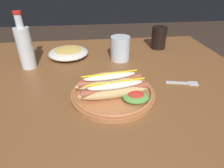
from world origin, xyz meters
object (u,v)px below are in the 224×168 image
glass_bottle (25,47)px  fork (185,83)px  side_bowl (68,52)px  hot_dog_plate (114,90)px  soda_cup (159,38)px  water_cup (120,48)px

glass_bottle → fork: bearing=-19.4°
glass_bottle → side_bowl: size_ratio=1.23×
fork → glass_bottle: 0.67m
hot_dog_plate → glass_bottle: 0.45m
fork → soda_cup: size_ratio=1.04×
hot_dog_plate → water_cup: (0.07, 0.31, 0.03)m
fork → hot_dog_plate: bearing=-156.7°
side_bowl → water_cup: bearing=-13.7°
soda_cup → water_cup: 0.27m
fork → soda_cup: bearing=99.3°
side_bowl → soda_cup: bearing=8.7°
soda_cup → water_cup: bearing=-150.0°
soda_cup → side_bowl: size_ratio=0.60×
water_cup → side_bowl: bearing=166.3°
soda_cup → glass_bottle: glass_bottle is taller
soda_cup → side_bowl: (-0.48, -0.07, -0.03)m
fork → side_bowl: 0.56m
hot_dog_plate → glass_bottle: glass_bottle is taller
water_cup → side_bowl: size_ratio=0.58×
fork → water_cup: water_cup is taller
hot_dog_plate → fork: 0.29m
soda_cup → glass_bottle: 0.67m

